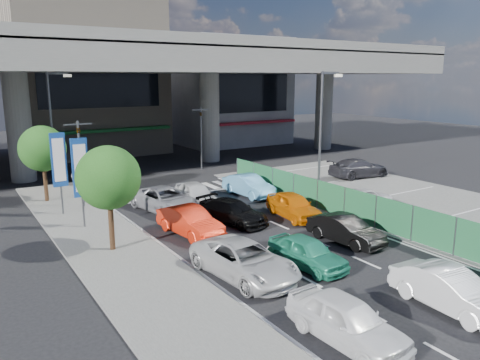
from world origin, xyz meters
TOP-DOWN VIEW (x-y plane):
  - ground at (0.00, 0.00)m, footprint 120.00×120.00m
  - parking_lot at (11.00, 2.00)m, footprint 12.00×28.00m
  - sidewalk_left at (-7.00, 4.00)m, footprint 4.00×30.00m
  - fence_run at (5.30, 1.00)m, footprint 0.16×22.00m
  - expressway at (0.00, 22.00)m, footprint 64.00×14.00m
  - building_center at (0.00, 32.97)m, footprint 14.00×10.90m
  - building_east at (16.00, 31.97)m, footprint 12.00×10.90m
  - traffic_light_left at (-6.20, 12.00)m, footprint 1.60×1.24m
  - traffic_light_right at (5.50, 19.00)m, footprint 1.60×1.24m
  - street_lamp_right at (7.17, 6.00)m, footprint 1.65×0.22m
  - street_lamp_left at (-6.33, 18.00)m, footprint 1.65×0.22m
  - signboard_near at (-7.20, 7.99)m, footprint 0.80×0.14m
  - signboard_far at (-7.60, 10.99)m, footprint 0.80×0.14m
  - tree_near at (-7.00, 4.00)m, footprint 2.80×2.80m
  - tree_far at (-7.80, 14.50)m, footprint 2.80×2.80m
  - van_white_back_left at (-3.49, -6.89)m, footprint 1.82×4.12m
  - hatch_white_back_mid at (0.87, -7.36)m, footprint 1.66×4.25m
  - sedan_white_mid_left at (-3.50, -1.42)m, footprint 2.78×5.17m
  - taxi_teal_mid at (-0.80, -2.00)m, footprint 1.82×3.84m
  - hatch_black_mid_right at (2.62, -0.76)m, footprint 1.69×3.99m
  - taxi_orange_left at (-3.04, 4.20)m, footprint 1.95×4.33m
  - sedan_black_mid at (-0.23, 4.73)m, footprint 2.78×4.57m
  - taxi_orange_right at (3.11, 3.71)m, footprint 2.13×4.23m
  - wagon_silver_front_left at (-2.35, 8.72)m, footprint 3.06×5.27m
  - sedan_white_front_mid at (-0.19, 9.06)m, footprint 1.97×4.18m
  - kei_truck_front_right at (3.74, 9.13)m, footprint 1.76×4.28m
  - crossing_wagon_silver at (-2.76, 18.57)m, footprint 5.46×3.90m
  - parked_sedan_white at (7.63, 2.75)m, footprint 3.93×1.85m
  - parked_sedan_dgrey at (14.01, 9.20)m, footprint 5.13×2.53m
  - traffic_cone at (5.60, 3.71)m, footprint 0.48×0.48m

SIDE VIEW (x-z plane):
  - ground at x=0.00m, z-range 0.00..0.00m
  - parking_lot at x=11.00m, z-range 0.00..0.06m
  - sidewalk_left at x=-7.00m, z-range 0.00..0.12m
  - traffic_cone at x=5.60m, z-range 0.06..0.79m
  - sedan_black_mid at x=-0.23m, z-range 0.00..1.24m
  - taxi_teal_mid at x=-0.80m, z-range 0.00..1.27m
  - hatch_black_mid_right at x=2.62m, z-range 0.00..1.28m
  - van_white_back_left at x=-3.49m, z-range 0.00..1.38m
  - hatch_white_back_mid at x=0.87m, z-range 0.00..1.38m
  - sedan_white_mid_left at x=-3.50m, z-range 0.00..1.38m
  - taxi_orange_left at x=-3.04m, z-range 0.00..1.38m
  - taxi_orange_right at x=3.11m, z-range 0.00..1.38m
  - wagon_silver_front_left at x=-2.35m, z-range 0.00..1.38m
  - sedan_white_front_mid at x=-0.19m, z-range 0.00..1.38m
  - kei_truck_front_right at x=3.74m, z-range 0.00..1.38m
  - crossing_wagon_silver at x=-2.76m, z-range 0.00..1.38m
  - parked_sedan_white at x=7.63m, z-range 0.06..1.36m
  - parked_sedan_dgrey at x=14.01m, z-range 0.06..1.49m
  - fence_run at x=5.30m, z-range 0.00..1.80m
  - signboard_near at x=-7.20m, z-range 0.71..5.41m
  - signboard_far at x=-7.60m, z-range 0.71..5.41m
  - tree_near at x=-7.00m, z-range 0.99..5.79m
  - tree_far at x=-7.80m, z-range 0.99..5.79m
  - traffic_light_left at x=-6.20m, z-range 1.34..6.54m
  - traffic_light_right at x=5.50m, z-range 1.34..6.54m
  - street_lamp_right at x=7.17m, z-range 0.77..8.77m
  - street_lamp_left at x=-6.33m, z-range 0.77..8.77m
  - building_east at x=16.00m, z-range -0.01..11.99m
  - building_center at x=0.00m, z-range -0.01..14.99m
  - expressway at x=0.00m, z-range 3.39..14.14m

